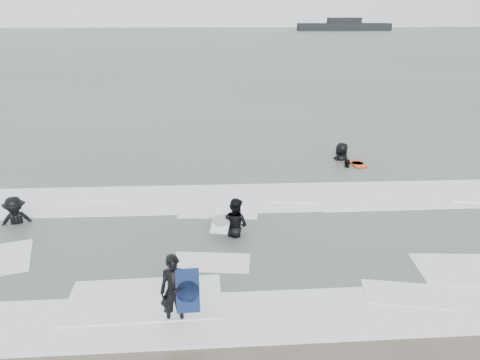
{
  "coord_description": "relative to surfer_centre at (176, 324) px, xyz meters",
  "views": [
    {
      "loc": [
        -0.76,
        -8.97,
        6.25
      ],
      "look_at": [
        0.0,
        5.0,
        1.1
      ],
      "focal_mm": 35.0,
      "sensor_mm": 36.0,
      "label": 1
    }
  ],
  "objects": [
    {
      "name": "ground",
      "position": [
        1.66,
        0.71,
        0.0
      ],
      "size": [
        320.0,
        320.0,
        0.0
      ],
      "primitive_type": "plane",
      "color": "brown",
      "rests_on": "ground"
    },
    {
      "name": "sea",
      "position": [
        1.66,
        80.71,
        0.06
      ],
      "size": [
        320.0,
        320.0,
        0.0
      ],
      "primitive_type": "plane",
      "color": "#47544C",
      "rests_on": "ground"
    },
    {
      "name": "surfer_centre",
      "position": [
        0.0,
        0.0,
        0.0
      ],
      "size": [
        0.6,
        0.4,
        1.63
      ],
      "primitive_type": "imported",
      "rotation": [
        0.0,
        0.0,
        0.02
      ],
      "color": "black",
      "rests_on": "ground"
    },
    {
      "name": "surfer_wading",
      "position": [
        1.43,
        3.99,
        0.0
      ],
      "size": [
        1.07,
        1.03,
        1.73
      ],
      "primitive_type": "imported",
      "rotation": [
        0.0,
        0.0,
        2.47
      ],
      "color": "black",
      "rests_on": "ground"
    },
    {
      "name": "surfer_breaker",
      "position": [
        -5.2,
        5.01,
        0.0
      ],
      "size": [
        1.3,
        0.96,
        1.8
      ],
      "primitive_type": "imported",
      "rotation": [
        0.0,
        0.0,
        0.28
      ],
      "color": "black",
      "rests_on": "ground"
    },
    {
      "name": "surfer_right_near",
      "position": [
        6.35,
        9.9,
        0.0
      ],
      "size": [
        0.76,
        0.97,
        1.54
      ],
      "primitive_type": "imported",
      "rotation": [
        0.0,
        0.0,
        -2.07
      ],
      "color": "black",
      "rests_on": "ground"
    },
    {
      "name": "surfer_right_far",
      "position": [
        6.37,
        10.91,
        0.0
      ],
      "size": [
        1.14,
        1.06,
        1.96
      ],
      "primitive_type": "imported",
      "rotation": [
        0.0,
        0.0,
        -2.53
      ],
      "color": "black",
      "rests_on": "ground"
    },
    {
      "name": "surf_foam",
      "position": [
        1.66,
        4.41,
        0.04
      ],
      "size": [
        30.03,
        9.06,
        0.09
      ],
      "color": "white",
      "rests_on": "ground"
    },
    {
      "name": "bodyboards",
      "position": [
        2.75,
        4.69,
        0.5
      ],
      "size": [
        7.12,
        10.81,
        1.25
      ],
      "color": "#0F1D48",
      "rests_on": "ground"
    },
    {
      "name": "vessel_horizon",
      "position": [
        39.14,
        133.92,
        1.37
      ],
      "size": [
        27.03,
        4.83,
        3.67
      ],
      "color": "black",
      "rests_on": "ground"
    }
  ]
}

